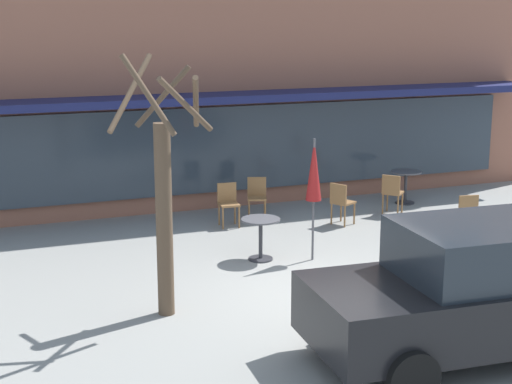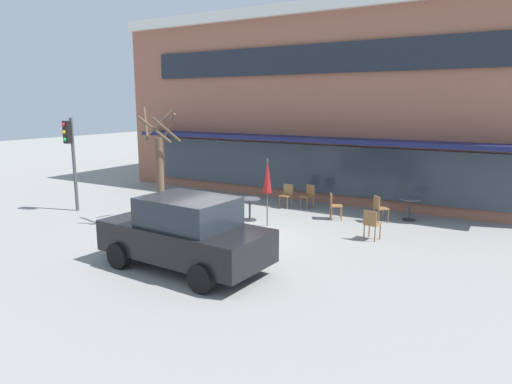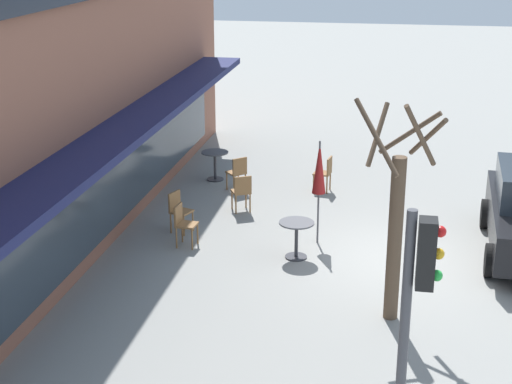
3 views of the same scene
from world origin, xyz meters
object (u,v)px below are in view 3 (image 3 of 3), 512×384
object	(u,v)px
cafe_chair_2	(242,190)
street_tree	(396,220)
cafe_table_streetside	(215,161)
cafe_chair_1	(179,209)
cafe_table_near_wall	(296,234)
traffic_light_pole	(415,303)
patio_umbrella_green_folded	(319,168)
cafe_chair_0	(238,171)
cafe_chair_4	(325,171)
cafe_chair_3	(183,222)

from	to	relation	value
cafe_chair_2	street_tree	distance (m)	5.92
cafe_table_streetside	cafe_chair_1	distance (m)	3.70
cafe_table_near_wall	street_tree	bearing A→B (deg)	-139.35
cafe_table_near_wall	traffic_light_pole	bearing A→B (deg)	-161.19
patio_umbrella_green_folded	street_tree	xyz separation A→B (m)	(-3.09, -1.57, 0.14)
cafe_table_near_wall	cafe_chair_0	xyz separation A→B (m)	(3.85, 1.98, 0.01)
cafe_table_streetside	patio_umbrella_green_folded	size ratio (longest dim) A/B	0.35
cafe_table_near_wall	cafe_chair_4	xyz separation A→B (m)	(4.22, -0.16, 0.01)
cafe_table_streetside	traffic_light_pole	bearing A→B (deg)	-155.93
traffic_light_pole	cafe_chair_3	bearing A→B (deg)	34.91
cafe_table_near_wall	street_tree	xyz separation A→B (m)	(-2.22, -1.91, 1.25)
traffic_light_pole	cafe_table_near_wall	bearing A→B (deg)	18.81
cafe_chair_1	cafe_chair_2	bearing A→B (deg)	-37.32
cafe_chair_2	street_tree	size ratio (longest dim) A/B	0.23
cafe_table_streetside	street_tree	xyz separation A→B (m)	(-6.88, -4.65, 1.25)
cafe_chair_0	cafe_chair_2	size ratio (longest dim) A/B	1.00
cafe_table_streetside	cafe_chair_1	xyz separation A→B (m)	(-3.70, -0.06, 0.01)
cafe_chair_1	street_tree	size ratio (longest dim) A/B	0.23
patio_umbrella_green_folded	cafe_chair_1	bearing A→B (deg)	88.28
cafe_table_near_wall	cafe_chair_4	size ratio (longest dim) A/B	0.85
cafe_chair_4	street_tree	distance (m)	6.79
cafe_table_near_wall	cafe_chair_3	xyz separation A→B (m)	(0.20, 2.37, 0.01)
patio_umbrella_green_folded	cafe_chair_4	bearing A→B (deg)	2.94
cafe_chair_2	cafe_chair_3	xyz separation A→B (m)	(-2.20, 0.79, 0.00)
cafe_chair_2	traffic_light_pole	size ratio (longest dim) A/B	0.26
cafe_chair_3	cafe_chair_1	bearing A→B (deg)	22.38
patio_umbrella_green_folded	street_tree	world-z (taller)	street_tree
cafe_chair_4	traffic_light_pole	size ratio (longest dim) A/B	0.26
cafe_table_near_wall	cafe_table_streetside	xyz separation A→B (m)	(4.66, 2.75, 0.00)
patio_umbrella_green_folded	cafe_chair_3	distance (m)	3.00
cafe_table_near_wall	cafe_chair_4	distance (m)	4.22
cafe_chair_4	street_tree	world-z (taller)	street_tree
patio_umbrella_green_folded	cafe_chair_3	xyz separation A→B (m)	(-0.67, 2.71, -1.10)
patio_umbrella_green_folded	cafe_chair_0	xyz separation A→B (m)	(2.98, 2.31, -1.10)
street_tree	cafe_table_streetside	bearing A→B (deg)	34.06
cafe_chair_0	cafe_chair_4	world-z (taller)	same
cafe_table_near_wall	street_tree	size ratio (longest dim) A/B	0.20
patio_umbrella_green_folded	cafe_chair_2	size ratio (longest dim) A/B	2.47
street_tree	patio_umbrella_green_folded	bearing A→B (deg)	26.95
cafe_chair_0	traffic_light_pole	xyz separation A→B (m)	(-10.10, -4.11, 1.77)
cafe_table_streetside	cafe_chair_3	world-z (taller)	cafe_chair_3
cafe_chair_1	cafe_chair_4	distance (m)	4.33
cafe_chair_1	traffic_light_pole	size ratio (longest dim) A/B	0.26
cafe_table_streetside	cafe_chair_0	xyz separation A→B (m)	(-0.81, -0.77, 0.01)
cafe_chair_2	cafe_chair_4	bearing A→B (deg)	-43.89
cafe_table_streetside	cafe_chair_3	bearing A→B (deg)	-175.24
cafe_chair_2	street_tree	xyz separation A→B (m)	(-4.62, -3.49, 1.24)
cafe_table_streetside	traffic_light_pole	distance (m)	12.09
cafe_table_streetside	cafe_chair_3	distance (m)	4.48
cafe_table_near_wall	traffic_light_pole	xyz separation A→B (m)	(-6.26, -2.13, 1.78)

